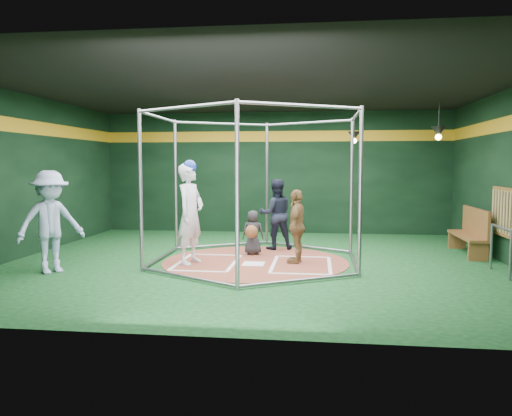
# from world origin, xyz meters

# --- Properties ---
(room_shell) EXTENTS (10.10, 9.10, 3.53)m
(room_shell) POSITION_xyz_m (0.00, 0.01, 1.75)
(room_shell) COLOR #0C3514
(room_shell) RESTS_ON ground
(clay_disc) EXTENTS (3.80, 3.80, 0.01)m
(clay_disc) POSITION_xyz_m (0.00, 0.00, 0.01)
(clay_disc) COLOR brown
(clay_disc) RESTS_ON ground
(home_plate) EXTENTS (0.43, 0.43, 0.01)m
(home_plate) POSITION_xyz_m (0.00, -0.30, 0.02)
(home_plate) COLOR white
(home_plate) RESTS_ON clay_disc
(batter_box_left) EXTENTS (1.17, 1.77, 0.01)m
(batter_box_left) POSITION_xyz_m (-0.95, -0.25, 0.02)
(batter_box_left) COLOR white
(batter_box_left) RESTS_ON clay_disc
(batter_box_right) EXTENTS (1.17, 1.77, 0.01)m
(batter_box_right) POSITION_xyz_m (0.95, -0.25, 0.02)
(batter_box_right) COLOR white
(batter_box_right) RESTS_ON clay_disc
(batting_cage) EXTENTS (4.05, 4.67, 3.00)m
(batting_cage) POSITION_xyz_m (-0.00, -0.00, 1.50)
(batting_cage) COLOR gray
(batting_cage) RESTS_ON ground
(bat_rack) EXTENTS (0.07, 1.25, 0.98)m
(bat_rack) POSITION_xyz_m (4.93, 0.40, 1.05)
(bat_rack) COLOR brown
(bat_rack) RESTS_ON room_shell
(pendant_lamp_near) EXTENTS (0.34, 0.34, 0.90)m
(pendant_lamp_near) POSITION_xyz_m (2.20, 3.60, 2.74)
(pendant_lamp_near) COLOR black
(pendant_lamp_near) RESTS_ON room_shell
(pendant_lamp_far) EXTENTS (0.34, 0.34, 0.90)m
(pendant_lamp_far) POSITION_xyz_m (4.00, 2.00, 2.74)
(pendant_lamp_far) COLOR black
(pendant_lamp_far) RESTS_ON room_shell
(batter_figure) EXTENTS (0.66, 0.83, 2.07)m
(batter_figure) POSITION_xyz_m (-1.26, -0.37, 1.03)
(batter_figure) COLOR silver
(batter_figure) RESTS_ON clay_disc
(visitor_leopard) EXTENTS (0.48, 0.91, 1.48)m
(visitor_leopard) POSITION_xyz_m (0.84, -0.02, 0.75)
(visitor_leopard) COLOR #AA8049
(visitor_leopard) RESTS_ON clay_disc
(catcher_figure) EXTENTS (0.51, 0.57, 0.98)m
(catcher_figure) POSITION_xyz_m (-0.15, 0.76, 0.51)
(catcher_figure) COLOR black
(catcher_figure) RESTS_ON clay_disc
(umpire) EXTENTS (0.94, 0.82, 1.64)m
(umpire) POSITION_xyz_m (0.29, 1.55, 0.83)
(umpire) COLOR black
(umpire) RESTS_ON clay_disc
(bystander_blue) EXTENTS (1.33, 1.37, 1.88)m
(bystander_blue) POSITION_xyz_m (-3.60, -1.46, 0.94)
(bystander_blue) COLOR #9DAFCF
(bystander_blue) RESTS_ON ground
(dugout_bench) EXTENTS (0.41, 1.77, 1.03)m
(dugout_bench) POSITION_xyz_m (4.63, 1.42, 0.53)
(dugout_bench) COLOR brown
(dugout_bench) RESTS_ON ground
(steel_railing) EXTENTS (0.05, 1.02, 0.88)m
(steel_railing) POSITION_xyz_m (4.55, -0.61, 0.59)
(steel_railing) COLOR gray
(steel_railing) RESTS_ON ground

